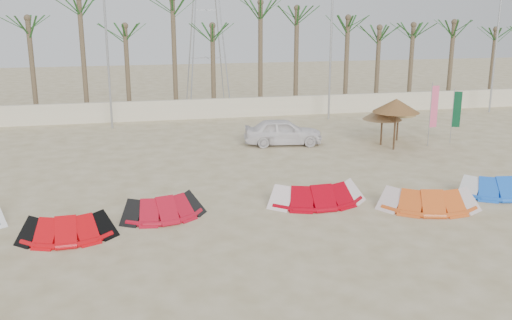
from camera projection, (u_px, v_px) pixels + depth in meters
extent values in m
plane|color=beige|center=(298.00, 251.00, 17.43)|extent=(120.00, 120.00, 0.00)
cube|color=beige|center=(205.00, 109.00, 38.02)|extent=(60.00, 0.30, 1.30)
cylinder|color=brown|center=(141.00, 69.00, 37.93)|extent=(0.32, 0.32, 6.50)
ellipsoid|color=#194719|center=(139.00, 18.00, 37.09)|extent=(4.00, 4.00, 2.40)
cylinder|color=brown|center=(286.00, 65.00, 39.99)|extent=(0.32, 0.32, 6.50)
ellipsoid|color=#194719|center=(287.00, 18.00, 39.15)|extent=(4.00, 4.00, 2.40)
cylinder|color=brown|center=(417.00, 63.00, 42.05)|extent=(0.32, 0.32, 6.50)
ellipsoid|color=#194719|center=(420.00, 17.00, 41.21)|extent=(4.00, 4.00, 2.40)
cylinder|color=#A5A8AD|center=(106.00, 37.00, 33.64)|extent=(0.14, 0.14, 11.00)
cylinder|color=#A5A8AD|center=(331.00, 35.00, 36.52)|extent=(0.14, 0.14, 11.00)
cylinder|color=#A5A8AD|center=(498.00, 33.00, 38.99)|extent=(0.14, 0.14, 11.00)
cylinder|color=red|center=(67.00, 237.00, 18.18)|extent=(2.67, 0.32, 0.20)
cube|color=black|center=(28.00, 235.00, 17.99)|extent=(0.65, 1.12, 0.40)
cube|color=black|center=(106.00, 229.00, 18.48)|extent=(0.65, 1.12, 0.40)
cylinder|color=#AE0D20|center=(164.00, 216.00, 20.03)|extent=(2.59, 0.83, 0.20)
cube|color=black|center=(130.00, 214.00, 19.84)|extent=(0.85, 1.21, 0.40)
cube|color=black|center=(197.00, 209.00, 20.33)|extent=(0.85, 1.21, 0.40)
cylinder|color=#AA000F|center=(317.00, 202.00, 21.51)|extent=(3.41, 0.36, 0.20)
cube|color=silver|center=(278.00, 200.00, 21.25)|extent=(0.65, 1.13, 0.40)
cube|color=silver|center=(355.00, 194.00, 21.88)|extent=(0.65, 1.13, 0.40)
cylinder|color=#DD561C|center=(428.00, 207.00, 20.91)|extent=(3.24, 1.03, 0.20)
cube|color=beige|center=(390.00, 205.00, 20.66)|extent=(0.86, 1.22, 0.40)
cube|color=beige|center=(464.00, 200.00, 21.27)|extent=(0.86, 1.22, 0.40)
cylinder|color=blue|center=(500.00, 194.00, 22.43)|extent=(2.98, 0.63, 0.20)
cube|color=silver|center=(469.00, 192.00, 22.21)|extent=(0.75, 1.17, 0.40)
cylinder|color=#4C331E|center=(382.00, 127.00, 30.55)|extent=(0.10, 0.10, 2.00)
cone|color=#A17C52|center=(382.00, 113.00, 30.36)|extent=(2.11, 2.11, 0.70)
cylinder|color=#4C331E|center=(395.00, 125.00, 29.47)|extent=(0.10, 0.10, 2.58)
cone|color=brown|center=(396.00, 105.00, 29.20)|extent=(2.42, 2.42, 0.70)
cylinder|color=#4C331E|center=(398.00, 123.00, 31.60)|extent=(0.10, 0.10, 2.03)
cone|color=#A7874B|center=(399.00, 109.00, 31.40)|extent=(1.94, 1.94, 0.70)
cylinder|color=#A5A8AD|center=(430.00, 114.00, 30.16)|extent=(0.04, 0.04, 3.42)
cube|color=#E8567E|center=(434.00, 107.00, 30.10)|extent=(0.42, 0.04, 2.22)
cylinder|color=#A5A8AD|center=(452.00, 116.00, 30.93)|extent=(0.04, 0.04, 2.99)
cube|color=#094023|center=(456.00, 109.00, 30.88)|extent=(0.40, 0.17, 1.95)
imported|color=white|center=(283.00, 132.00, 30.69)|extent=(4.37, 2.21, 1.43)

